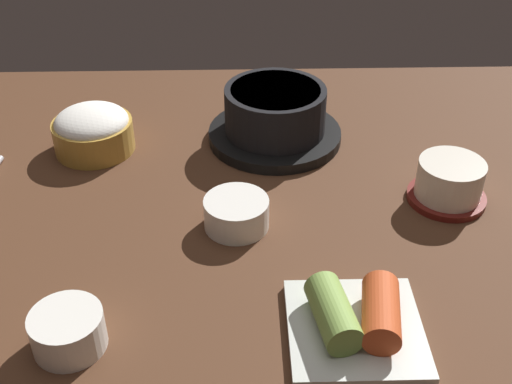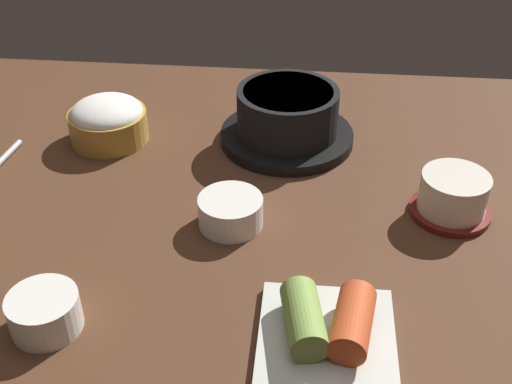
{
  "view_description": "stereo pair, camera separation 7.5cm",
  "coord_description": "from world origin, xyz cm",
  "views": [
    {
      "loc": [
        0.39,
        -63.29,
        48.58
      ],
      "look_at": [
        2.0,
        -2.0,
        5.0
      ],
      "focal_mm": 45.58,
      "sensor_mm": 36.0,
      "label": 1
    },
    {
      "loc": [
        7.9,
        -63.02,
        48.58
      ],
      "look_at": [
        2.0,
        -2.0,
        5.0
      ],
      "focal_mm": 45.58,
      "sensor_mm": 36.0,
      "label": 2
    }
  ],
  "objects": [
    {
      "name": "tea_cup_with_saucer",
      "position": [
        24.79,
        -0.32,
        4.64
      ],
      "size": [
        9.46,
        9.46,
        5.32
      ],
      "color": "maroon",
      "rests_on": "dining_table"
    },
    {
      "name": "stone_pot",
      "position": [
        4.65,
        14.88,
        5.66
      ],
      "size": [
        18.38,
        18.38,
        7.75
      ],
      "color": "black",
      "rests_on": "dining_table"
    },
    {
      "name": "rice_bowl",
      "position": [
        -19.89,
        12.91,
        5.03
      ],
      "size": [
        10.69,
        10.69,
        6.12
      ],
      "color": "#B78C38",
      "rests_on": "dining_table"
    },
    {
      "name": "banchan_cup_center",
      "position": [
        -0.69,
        -4.43,
        3.91
      ],
      "size": [
        7.46,
        7.46,
        3.56
      ],
      "color": "white",
      "rests_on": "dining_table"
    },
    {
      "name": "side_bowl_near",
      "position": [
        -16.12,
        -21.88,
        4.01
      ],
      "size": [
        6.81,
        6.81,
        3.77
      ],
      "color": "white",
      "rests_on": "dining_table"
    },
    {
      "name": "dining_table",
      "position": [
        0.0,
        0.0,
        1.0
      ],
      "size": [
        100.0,
        76.0,
        2.0
      ],
      "primitive_type": "cube",
      "color": "#4C2D1C",
      "rests_on": "ground"
    },
    {
      "name": "kimchi_plate",
      "position": [
        10.46,
        -21.14,
        3.74
      ],
      "size": [
        12.69,
        12.69,
        4.56
      ],
      "color": "silver",
      "rests_on": "dining_table"
    }
  ]
}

